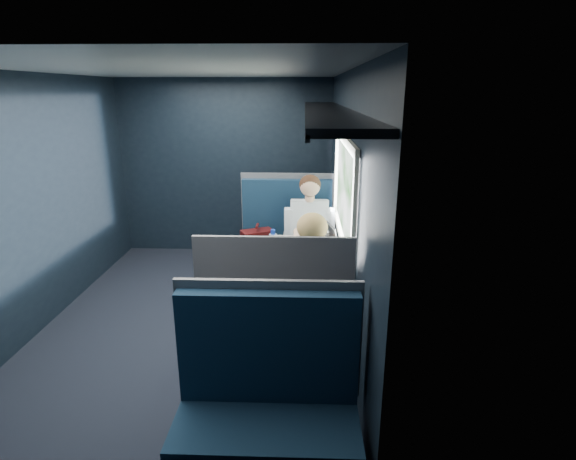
{
  "coord_description": "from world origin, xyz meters",
  "views": [
    {
      "loc": [
        1.04,
        -3.82,
        2.14
      ],
      "look_at": [
        0.9,
        0.0,
        0.95
      ],
      "focal_mm": 28.0,
      "sensor_mm": 36.0,
      "label": 1
    }
  ],
  "objects_px": {
    "cup": "(328,237)",
    "bottle_small": "(324,232)",
    "woman": "(311,286)",
    "laptop": "(326,241)",
    "seat_row_front": "(289,229)",
    "seat_row_back": "(267,422)",
    "table": "(303,260)",
    "seat_bay_near": "(285,252)",
    "seat_bay_far": "(277,334)",
    "man": "(309,231)"
  },
  "relations": [
    {
      "from": "table",
      "to": "laptop",
      "type": "distance_m",
      "value": 0.3
    },
    {
      "from": "seat_bay_far",
      "to": "cup",
      "type": "relative_size",
      "value": 12.52
    },
    {
      "from": "woman",
      "to": "laptop",
      "type": "height_order",
      "value": "woman"
    },
    {
      "from": "table",
      "to": "seat_bay_near",
      "type": "height_order",
      "value": "seat_bay_near"
    },
    {
      "from": "table",
      "to": "seat_bay_far",
      "type": "height_order",
      "value": "seat_bay_far"
    },
    {
      "from": "seat_bay_near",
      "to": "man",
      "type": "distance_m",
      "value": 0.43
    },
    {
      "from": "table",
      "to": "bottle_small",
      "type": "bearing_deg",
      "value": 55.01
    },
    {
      "from": "woman",
      "to": "laptop",
      "type": "xyz_separation_m",
      "value": [
        0.15,
        0.85,
        0.07
      ]
    },
    {
      "from": "woman",
      "to": "seat_bay_near",
      "type": "bearing_deg",
      "value": 99.5
    },
    {
      "from": "seat_bay_far",
      "to": "laptop",
      "type": "distance_m",
      "value": 1.16
    },
    {
      "from": "seat_row_back",
      "to": "bottle_small",
      "type": "height_order",
      "value": "seat_row_back"
    },
    {
      "from": "cup",
      "to": "bottle_small",
      "type": "bearing_deg",
      "value": -148.9
    },
    {
      "from": "seat_row_front",
      "to": "table",
      "type": "bearing_deg",
      "value": -84.2
    },
    {
      "from": "man",
      "to": "cup",
      "type": "distance_m",
      "value": 0.43
    },
    {
      "from": "seat_bay_near",
      "to": "seat_bay_far",
      "type": "relative_size",
      "value": 1.0
    },
    {
      "from": "seat_row_front",
      "to": "cup",
      "type": "xyz_separation_m",
      "value": [
        0.43,
        -1.49,
        0.38
      ]
    },
    {
      "from": "seat_row_back",
      "to": "bottle_small",
      "type": "relative_size",
      "value": 5.05
    },
    {
      "from": "cup",
      "to": "table",
      "type": "bearing_deg",
      "value": -128.13
    },
    {
      "from": "table",
      "to": "seat_bay_near",
      "type": "xyz_separation_m",
      "value": [
        -0.2,
        0.87,
        -0.24
      ]
    },
    {
      "from": "man",
      "to": "woman",
      "type": "height_order",
      "value": "same"
    },
    {
      "from": "bottle_small",
      "to": "cup",
      "type": "distance_m",
      "value": 0.07
    },
    {
      "from": "seat_row_back",
      "to": "bottle_small",
      "type": "distance_m",
      "value": 2.16
    },
    {
      "from": "laptop",
      "to": "bottle_small",
      "type": "xyz_separation_m",
      "value": [
        -0.02,
        0.14,
        0.04
      ]
    },
    {
      "from": "seat_row_front",
      "to": "seat_row_back",
      "type": "height_order",
      "value": "same"
    },
    {
      "from": "table",
      "to": "bottle_small",
      "type": "relative_size",
      "value": 4.36
    },
    {
      "from": "seat_row_front",
      "to": "man",
      "type": "distance_m",
      "value": 1.17
    },
    {
      "from": "man",
      "to": "woman",
      "type": "distance_m",
      "value": 1.41
    },
    {
      "from": "man",
      "to": "cup",
      "type": "xyz_separation_m",
      "value": [
        0.18,
        -0.39,
        0.07
      ]
    },
    {
      "from": "cup",
      "to": "man",
      "type": "bearing_deg",
      "value": 114.47
    },
    {
      "from": "bottle_small",
      "to": "seat_row_front",
      "type": "bearing_deg",
      "value": 104.12
    },
    {
      "from": "woman",
      "to": "bottle_small",
      "type": "distance_m",
      "value": 1.01
    },
    {
      "from": "table",
      "to": "seat_row_back",
      "type": "height_order",
      "value": "seat_row_back"
    },
    {
      "from": "seat_row_front",
      "to": "bottle_small",
      "type": "height_order",
      "value": "seat_row_front"
    },
    {
      "from": "laptop",
      "to": "seat_bay_far",
      "type": "bearing_deg",
      "value": -111.53
    },
    {
      "from": "seat_bay_near",
      "to": "cup",
      "type": "relative_size",
      "value": 12.52
    },
    {
      "from": "seat_row_front",
      "to": "cup",
      "type": "distance_m",
      "value": 1.59
    },
    {
      "from": "seat_bay_near",
      "to": "woman",
      "type": "distance_m",
      "value": 1.63
    },
    {
      "from": "seat_row_front",
      "to": "man",
      "type": "xyz_separation_m",
      "value": [
        0.25,
        -1.1,
        0.31
      ]
    },
    {
      "from": "seat_row_back",
      "to": "laptop",
      "type": "relative_size",
      "value": 3.48
    },
    {
      "from": "seat_row_back",
      "to": "laptop",
      "type": "distance_m",
      "value": 2.02
    },
    {
      "from": "seat_row_front",
      "to": "cup",
      "type": "height_order",
      "value": "seat_row_front"
    },
    {
      "from": "seat_bay_near",
      "to": "seat_row_back",
      "type": "bearing_deg",
      "value": -89.7
    },
    {
      "from": "seat_bay_near",
      "to": "bottle_small",
      "type": "height_order",
      "value": "seat_bay_near"
    },
    {
      "from": "seat_bay_near",
      "to": "bottle_small",
      "type": "relative_size",
      "value": 5.49
    },
    {
      "from": "seat_bay_near",
      "to": "laptop",
      "type": "height_order",
      "value": "seat_bay_near"
    },
    {
      "from": "seat_bay_near",
      "to": "woman",
      "type": "bearing_deg",
      "value": -80.5
    },
    {
      "from": "seat_row_back",
      "to": "seat_bay_near",
      "type": "bearing_deg",
      "value": 90.3
    },
    {
      "from": "table",
      "to": "seat_row_back",
      "type": "relative_size",
      "value": 0.86
    },
    {
      "from": "man",
      "to": "seat_bay_far",
      "type": "bearing_deg",
      "value": -99.03
    },
    {
      "from": "cup",
      "to": "seat_bay_near",
      "type": "bearing_deg",
      "value": 128.19
    }
  ]
}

